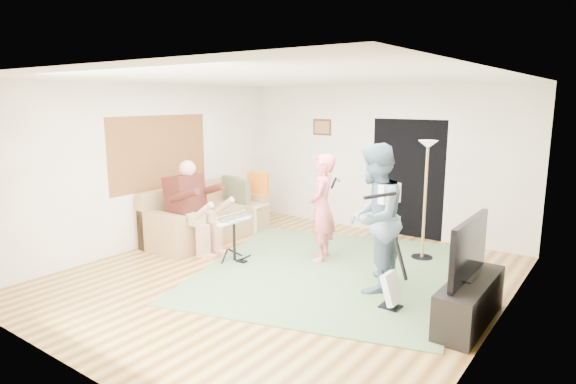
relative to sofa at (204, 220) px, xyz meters
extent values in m
plane|color=brown|center=(2.30, -0.76, -0.31)|extent=(6.00, 6.00, 0.00)
plane|color=white|center=(2.30, -0.76, 2.39)|extent=(6.00, 6.00, 0.00)
plane|color=brown|center=(-0.44, -0.56, 1.24)|extent=(0.00, 2.05, 2.05)
plane|color=black|center=(2.85, 2.23, 0.74)|extent=(2.10, 0.00, 2.10)
cube|color=#3F2314|center=(1.05, 2.23, 1.59)|extent=(0.42, 0.03, 0.32)
cube|color=#536F43|center=(2.66, -0.19, -0.30)|extent=(4.31, 4.58, 0.02)
cube|color=#A17B50|center=(0.10, 0.00, -0.08)|extent=(0.94, 1.88, 0.46)
cube|color=#A17B50|center=(-0.29, 0.00, 0.16)|extent=(0.18, 2.32, 0.94)
cube|color=#A17B50|center=(0.10, 1.05, 0.02)|extent=(0.94, 0.22, 0.66)
cube|color=#A17B50|center=(0.10, -1.05, 0.02)|extent=(0.94, 0.22, 0.66)
cube|color=#471A14|center=(0.25, -0.65, 0.58)|extent=(0.41, 0.54, 0.68)
sphere|color=tan|center=(0.33, -0.65, 1.04)|extent=(0.27, 0.27, 0.27)
cylinder|color=black|center=(1.30, -0.65, 0.02)|extent=(0.04, 0.04, 0.62)
cube|color=white|center=(1.30, -0.65, 0.31)|extent=(0.12, 0.62, 0.04)
imported|color=#EE6770|center=(2.34, 0.19, 0.51)|extent=(0.58, 0.70, 1.64)
imported|color=slate|center=(3.49, -0.40, 0.64)|extent=(0.88, 1.04, 1.90)
cube|color=black|center=(3.95, -0.83, -0.30)|extent=(0.24, 0.20, 0.03)
cube|color=white|center=(3.95, -0.83, -0.06)|extent=(0.19, 0.29, 0.38)
cylinder|color=black|center=(4.05, -0.83, 0.32)|extent=(0.20, 0.04, 0.49)
cylinder|color=black|center=(3.58, 1.16, -0.30)|extent=(0.33, 0.33, 0.03)
cylinder|color=#A58347|center=(3.58, 1.16, 0.58)|extent=(0.04, 0.04, 1.74)
cone|color=white|center=(3.58, 1.16, 1.47)|extent=(0.29, 0.29, 0.12)
cube|color=beige|center=(0.38, 0.88, 0.18)|extent=(0.51, 0.51, 0.04)
cube|color=orange|center=(0.38, 1.09, 0.54)|extent=(0.45, 0.13, 0.46)
cube|color=black|center=(4.80, -0.67, -0.06)|extent=(0.40, 1.40, 0.50)
cube|color=black|center=(4.75, -0.67, 0.54)|extent=(0.06, 1.18, 0.67)
camera|label=1|loc=(6.09, -5.87, 2.12)|focal=30.00mm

